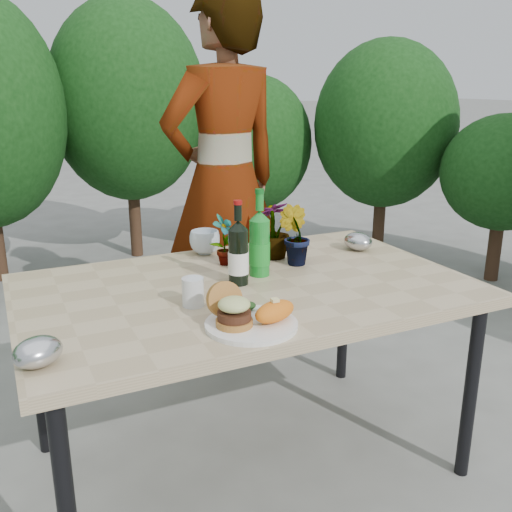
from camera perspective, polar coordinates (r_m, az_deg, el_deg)
name	(u,v)px	position (r m, az deg, el deg)	size (l,w,h in m)	color
ground	(248,460)	(2.43, -0.86, -19.76)	(80.00, 80.00, 0.00)	slate
patio_table	(247,299)	(2.09, -0.94, -4.34)	(1.60, 1.00, 0.75)	tan
shrub_hedge	(180,140)	(3.46, -7.62, 11.45)	(6.94, 5.06, 2.11)	#382316
dinner_plate	(251,325)	(1.72, -0.47, -6.89)	(0.28, 0.28, 0.01)	white
burger_stack	(232,309)	(1.69, -2.45, -5.32)	(0.11, 0.16, 0.11)	#B7722D
sweet_potato	(275,311)	(1.71, 1.88, -5.56)	(0.15, 0.08, 0.06)	orange
grilled_veg	(244,307)	(1.79, -1.22, -5.12)	(0.08, 0.05, 0.03)	olive
wine_bottle	(238,254)	(2.04, -1.78, 0.22)	(0.07, 0.07, 0.31)	black
sparkling_water	(260,244)	(2.13, 0.35, 1.18)	(0.08, 0.08, 0.33)	#167E24
plastic_cup	(193,292)	(1.87, -6.32, -3.59)	(0.07, 0.07, 0.10)	silver
seedling_left	(224,240)	(2.26, -3.22, 1.60)	(0.11, 0.07, 0.21)	#2E5B1F
seedling_mid	(294,235)	(2.27, 3.85, 2.06)	(0.13, 0.10, 0.24)	#225D20
seedling_right	(274,230)	(2.35, 1.82, 2.62)	(0.13, 0.13, 0.24)	#225E20
blue_bowl	(205,242)	(2.43, -5.14, 1.39)	(0.13, 0.13, 0.10)	silver
foil_packet_left	(38,352)	(1.59, -20.99, -8.94)	(0.13, 0.11, 0.08)	#B8B9BF
foil_packet_right	(358,241)	(2.52, 10.17, 1.45)	(0.13, 0.11, 0.08)	#ACAEB3
person	(224,182)	(2.96, -3.20, 7.39)	(0.70, 0.46, 1.92)	#9C654E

